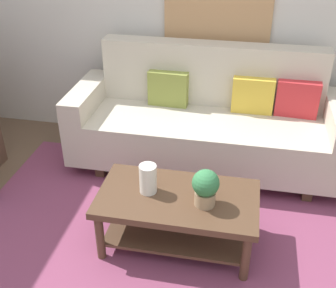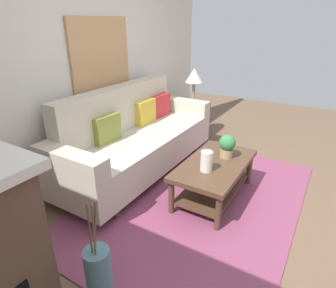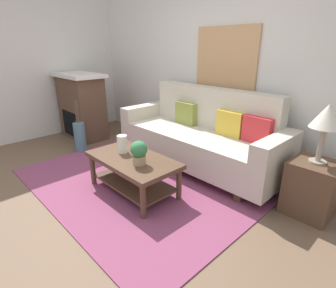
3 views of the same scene
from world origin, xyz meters
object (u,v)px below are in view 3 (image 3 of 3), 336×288
object	(u,v)px
couch	(200,137)
table_lamp	(327,119)
throw_pillow_mustard	(230,124)
throw_pillow_crimson	(257,130)
throw_pillow_olive	(186,113)
tabletop_vase	(122,144)
side_table	(312,188)
floor_vase	(80,137)
framed_painting	(225,60)
fireplace	(82,106)
potted_plant_tabletop	(139,152)
coffee_table	(133,167)

from	to	relation	value
couch	table_lamp	size ratio (longest dim) A/B	4.20
throw_pillow_mustard	throw_pillow_crimson	size ratio (longest dim) A/B	1.00
couch	table_lamp	world-z (taller)	table_lamp
throw_pillow_olive	tabletop_vase	world-z (taller)	throw_pillow_olive
side_table	table_lamp	xyz separation A→B (m)	(0.00, 0.00, 0.71)
table_lamp	floor_vase	world-z (taller)	table_lamp
table_lamp	framed_painting	size ratio (longest dim) A/B	0.59
couch	framed_painting	size ratio (longest dim) A/B	2.50
floor_vase	throw_pillow_olive	bearing A→B (deg)	39.50
couch	fireplace	distance (m)	2.39
throw_pillow_olive	throw_pillow_mustard	bearing A→B (deg)	0.00
couch	tabletop_vase	xyz separation A→B (m)	(-0.28, -1.09, 0.10)
table_lamp	potted_plant_tabletop	bearing A→B (deg)	-141.64
throw_pillow_mustard	tabletop_vase	world-z (taller)	throw_pillow_mustard
throw_pillow_mustard	potted_plant_tabletop	size ratio (longest dim) A/B	1.37
throw_pillow_crimson	coffee_table	world-z (taller)	throw_pillow_crimson
throw_pillow_olive	framed_painting	bearing A→B (deg)	41.98
coffee_table	tabletop_vase	size ratio (longest dim) A/B	5.25
floor_vase	tabletop_vase	bearing A→B (deg)	-5.43
coffee_table	potted_plant_tabletop	world-z (taller)	potted_plant_tabletop
potted_plant_tabletop	side_table	bearing A→B (deg)	38.36
couch	side_table	bearing A→B (deg)	-2.20
potted_plant_tabletop	coffee_table	bearing A→B (deg)	165.07
tabletop_vase	side_table	distance (m)	2.07
side_table	throw_pillow_mustard	bearing A→B (deg)	170.76
side_table	floor_vase	xyz separation A→B (m)	(-3.18, -0.89, -0.04)
couch	throw_pillow_mustard	distance (m)	0.47
coffee_table	side_table	bearing A→B (deg)	33.56
coffee_table	fireplace	distance (m)	2.33
throw_pillow_crimson	framed_painting	bearing A→B (deg)	155.78
coffee_table	floor_vase	distance (m)	1.62
couch	tabletop_vase	bearing A→B (deg)	-104.51
throw_pillow_crimson	coffee_table	xyz separation A→B (m)	(-0.83, -1.22, -0.37)
throw_pillow_mustard	side_table	world-z (taller)	throw_pillow_mustard
coffee_table	potted_plant_tabletop	bearing A→B (deg)	-14.93
throw_pillow_mustard	side_table	bearing A→B (deg)	-9.24
potted_plant_tabletop	side_table	xyz separation A→B (m)	(1.38, 1.09, -0.29)
couch	throw_pillow_olive	size ratio (longest dim) A/B	6.65
throw_pillow_mustard	throw_pillow_crimson	distance (m)	0.38
table_lamp	floor_vase	distance (m)	3.39
tabletop_vase	couch	bearing A→B (deg)	75.49
side_table	table_lamp	bearing A→B (deg)	0.00
coffee_table	table_lamp	distance (m)	2.00
tabletop_vase	framed_painting	world-z (taller)	framed_painting
throw_pillow_crimson	framed_painting	xyz separation A→B (m)	(-0.76, 0.34, 0.75)
couch	fireplace	world-z (taller)	fireplace
throw_pillow_mustard	potted_plant_tabletop	bearing A→B (deg)	-101.59
couch	table_lamp	distance (m)	1.60
throw_pillow_crimson	fireplace	bearing A→B (deg)	-167.47
throw_pillow_crimson	table_lamp	distance (m)	0.82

